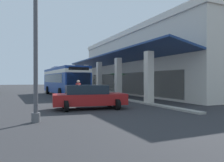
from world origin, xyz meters
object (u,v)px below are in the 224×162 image
Objects in this scene: potted_palm at (119,90)px; lot_light_pole at (36,31)px; transit_bus at (64,79)px; pedestrian at (78,90)px; parked_sedan_red at (89,97)px.

lot_light_pole is (11.67, -9.43, 3.16)m from potted_palm.
transit_bus is 6.46m from potted_palm.
transit_bus reaches higher than pedestrian.
parked_sedan_red is 1.82× the size of potted_palm.
transit_bus is 4.49× the size of potted_palm.
transit_bus reaches higher than parked_sedan_red.
pedestrian reaches higher than parked_sedan_red.
transit_bus is at bearing 176.03° from parked_sedan_red.
parked_sedan_red is 0.64× the size of lot_light_pole.
potted_palm is 0.35× the size of lot_light_pole.
potted_palm is 15.34m from lot_light_pole.
potted_palm is at bearing 56.25° from transit_bus.
parked_sedan_red is 5.48m from lot_light_pole.
transit_bus is 6.41× the size of pedestrian.
parked_sedan_red is 10.55m from potted_palm.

